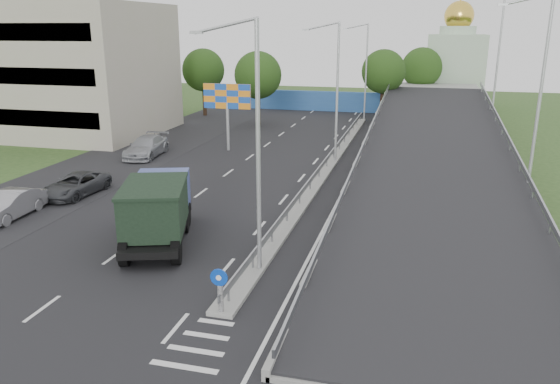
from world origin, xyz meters
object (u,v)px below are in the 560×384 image
(sign_bollard, at_px, (220,290))
(parked_car_b, at_px, (10,205))
(billboard, at_px, (227,100))
(church, at_px, (455,65))
(parked_car_c, at_px, (76,185))
(lamp_post_near, at_px, (253,136))
(parked_car_d, at_px, (146,147))
(lamp_post_far, at_px, (365,67))
(lamp_post_mid, at_px, (335,85))
(dump_truck, at_px, (158,207))

(sign_bollard, xyz_separation_m, parked_car_b, (-14.66, 7.04, -0.30))
(billboard, bearing_deg, sign_bollard, -70.79)
(sign_bollard, bearing_deg, church, 80.19)
(sign_bollard, relative_size, parked_car_c, 0.35)
(lamp_post_near, distance_m, parked_car_d, 23.96)
(lamp_post_far, distance_m, billboard, 20.24)
(parked_car_c, distance_m, parked_car_d, 10.60)
(lamp_post_near, distance_m, lamp_post_mid, 20.00)
(parked_car_b, height_order, parked_car_d, parked_car_d)
(church, bearing_deg, parked_car_d, -124.49)
(dump_truck, xyz_separation_m, parked_car_b, (-9.29, 1.05, -0.98))
(billboard, xyz_separation_m, dump_truck, (3.63, -19.84, -2.47))
(sign_bollard, height_order, parked_car_c, sign_bollard)
(lamp_post_near, bearing_deg, lamp_post_mid, 90.00)
(lamp_post_near, distance_m, billboard, 23.87)
(lamp_post_near, height_order, lamp_post_mid, same)
(church, relative_size, parked_car_d, 2.51)
(parked_car_d, bearing_deg, lamp_post_far, 50.26)
(dump_truck, xyz_separation_m, parked_car_d, (-9.17, 16.12, -0.92))
(church, bearing_deg, dump_truck, -106.52)
(lamp_post_near, distance_m, parked_car_b, 15.95)
(lamp_post_mid, xyz_separation_m, billboard, (-9.11, 2.00, -1.62))
(lamp_post_near, height_order, parked_car_c, lamp_post_near)
(billboard, height_order, parked_car_b, billboard)
(billboard, distance_m, parked_car_c, 15.45)
(lamp_post_mid, distance_m, billboard, 9.47)
(dump_truck, distance_m, parked_car_c, 10.08)
(church, bearing_deg, lamp_post_mid, -106.22)
(lamp_post_mid, bearing_deg, parked_car_d, -173.30)
(sign_bollard, xyz_separation_m, church, (10.00, 57.83, 4.28))
(parked_car_c, xyz_separation_m, parked_car_d, (-0.83, 10.57, 0.13))
(lamp_post_near, relative_size, dump_truck, 1.35)
(lamp_post_far, distance_m, church, 17.15)
(lamp_post_far, height_order, church, church)
(church, bearing_deg, billboard, -120.70)
(sign_bollard, height_order, dump_truck, dump_truck)
(billboard, height_order, parked_car_c, billboard)
(lamp_post_mid, xyz_separation_m, lamp_post_far, (0.00, 20.00, 0.00))
(sign_bollard, height_order, lamp_post_near, lamp_post_near)
(lamp_post_far, bearing_deg, church, 54.76)
(lamp_post_mid, xyz_separation_m, church, (9.89, 34.00, -0.50))
(lamp_post_near, relative_size, parked_car_b, 2.27)
(sign_bollard, bearing_deg, billboard, 109.21)
(sign_bollard, distance_m, lamp_post_near, 6.12)
(parked_car_c, bearing_deg, parked_car_b, -98.04)
(parked_car_b, xyz_separation_m, parked_car_d, (0.12, 15.07, 0.06))
(parked_car_b, relative_size, parked_car_c, 0.93)
(sign_bollard, relative_size, lamp_post_near, 0.17)
(dump_truck, xyz_separation_m, parked_car_c, (-8.35, 5.55, -1.05))
(sign_bollard, relative_size, billboard, 0.30)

